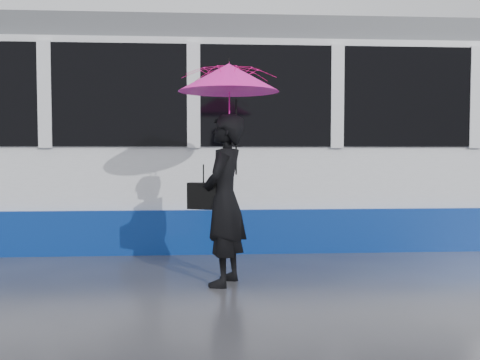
{
  "coord_description": "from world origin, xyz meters",
  "views": [
    {
      "loc": [
        0.03,
        -6.13,
        1.42
      ],
      "look_at": [
        0.44,
        0.03,
        1.1
      ],
      "focal_mm": 40.0,
      "sensor_mm": 36.0,
      "label": 1
    }
  ],
  "objects": [
    {
      "name": "ground",
      "position": [
        0.0,
        0.0,
        0.0
      ],
      "size": [
        90.0,
        90.0,
        0.0
      ],
      "primitive_type": "plane",
      "color": "#29292E",
      "rests_on": "ground"
    },
    {
      "name": "rails",
      "position": [
        0.0,
        2.5,
        0.01
      ],
      "size": [
        34.0,
        1.51,
        0.02
      ],
      "color": "#3F3D38",
      "rests_on": "ground"
    },
    {
      "name": "tram",
      "position": [
        2.38,
        2.5,
        1.64
      ],
      "size": [
        26.0,
        2.56,
        3.35
      ],
      "color": "white",
      "rests_on": "ground"
    },
    {
      "name": "woman",
      "position": [
        0.24,
        -0.45,
        0.91
      ],
      "size": [
        0.64,
        0.77,
        1.83
      ],
      "primitive_type": "imported",
      "rotation": [
        0.0,
        0.0,
        -1.92
      ],
      "color": "black",
      "rests_on": "ground"
    },
    {
      "name": "umbrella",
      "position": [
        0.29,
        -0.45,
        2.0
      ],
      "size": [
        1.37,
        1.37,
        1.23
      ],
      "rotation": [
        0.0,
        0.0,
        -0.35
      ],
      "color": "#F71456",
      "rests_on": "ground"
    },
    {
      "name": "handbag",
      "position": [
        0.02,
        -0.43,
        0.96
      ],
      "size": [
        0.35,
        0.24,
        0.46
      ],
      "rotation": [
        0.0,
        0.0,
        -0.35
      ],
      "color": "black",
      "rests_on": "ground"
    }
  ]
}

